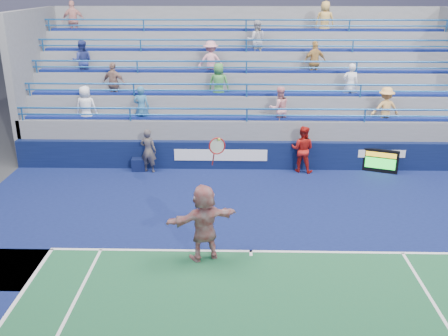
{
  "coord_description": "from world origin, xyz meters",
  "views": [
    {
      "loc": [
        -0.46,
        -11.92,
        6.87
      ],
      "look_at": [
        -0.78,
        2.5,
        1.5
      ],
      "focal_mm": 40.0,
      "sensor_mm": 36.0,
      "label": 1
    }
  ],
  "objects_px": {
    "tennis_player": "(204,222)",
    "serve_speed_board": "(381,161)",
    "judge_chair": "(139,163)",
    "ball_girl": "(302,149)",
    "line_judge": "(148,151)"
  },
  "relations": [
    {
      "from": "tennis_player",
      "to": "ball_girl",
      "type": "bearing_deg",
      "value": 62.8
    },
    {
      "from": "tennis_player",
      "to": "line_judge",
      "type": "bearing_deg",
      "value": 111.47
    },
    {
      "from": "line_judge",
      "to": "serve_speed_board",
      "type": "bearing_deg",
      "value": -164.29
    },
    {
      "from": "tennis_player",
      "to": "serve_speed_board",
      "type": "bearing_deg",
      "value": 45.66
    },
    {
      "from": "judge_chair",
      "to": "ball_girl",
      "type": "height_order",
      "value": "ball_girl"
    },
    {
      "from": "judge_chair",
      "to": "tennis_player",
      "type": "relative_size",
      "value": 0.27
    },
    {
      "from": "tennis_player",
      "to": "line_judge",
      "type": "relative_size",
      "value": 1.95
    },
    {
      "from": "tennis_player",
      "to": "line_judge",
      "type": "height_order",
      "value": "tennis_player"
    },
    {
      "from": "judge_chair",
      "to": "ball_girl",
      "type": "bearing_deg",
      "value": -0.11
    },
    {
      "from": "serve_speed_board",
      "to": "ball_girl",
      "type": "bearing_deg",
      "value": 179.53
    },
    {
      "from": "serve_speed_board",
      "to": "judge_chair",
      "type": "xyz_separation_m",
      "value": [
        -9.33,
        0.04,
        -0.17
      ]
    },
    {
      "from": "serve_speed_board",
      "to": "line_judge",
      "type": "xyz_separation_m",
      "value": [
        -8.89,
        -0.14,
        0.4
      ]
    },
    {
      "from": "line_judge",
      "to": "ball_girl",
      "type": "xyz_separation_m",
      "value": [
        5.88,
        0.17,
        0.05
      ]
    },
    {
      "from": "tennis_player",
      "to": "judge_chair",
      "type": "bearing_deg",
      "value": 114.2
    },
    {
      "from": "serve_speed_board",
      "to": "line_judge",
      "type": "distance_m",
      "value": 8.9
    }
  ]
}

